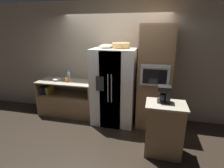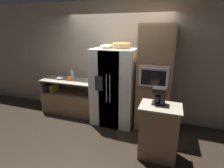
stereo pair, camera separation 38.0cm
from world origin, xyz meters
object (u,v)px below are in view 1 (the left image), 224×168
at_px(refrigerator, 114,87).
at_px(fruit_bowl, 106,46).
at_px(coffee_maker, 165,94).
at_px(mug, 67,80).
at_px(mixing_bowl, 56,79).
at_px(wall_oven, 154,78).
at_px(wicker_basket, 121,45).
at_px(bottle_tall, 69,76).

distance_m(refrigerator, fruit_bowl, 0.94).
bearing_deg(coffee_maker, mug, 158.41).
bearing_deg(mixing_bowl, fruit_bowl, -2.69).
bearing_deg(wall_oven, wicker_basket, -176.51).
bearing_deg(mixing_bowl, wicker_basket, -2.23).
bearing_deg(refrigerator, wicker_basket, 6.94).
relative_size(refrigerator, wicker_basket, 4.50).
relative_size(wicker_basket, fruit_bowl, 1.23).
xyz_separation_m(refrigerator, bottle_tall, (-1.23, 0.18, 0.14)).
relative_size(wicker_basket, mixing_bowl, 1.91).
distance_m(bottle_tall, coffee_maker, 2.55).
distance_m(wicker_basket, fruit_bowl, 0.33).
height_order(refrigerator, wall_oven, wall_oven).
distance_m(wicker_basket, coffee_maker, 1.47).
bearing_deg(wall_oven, coffee_maker, -78.58).
bearing_deg(bottle_tall, fruit_bowl, -8.75).
height_order(mixing_bowl, coffee_maker, coffee_maker).
height_order(wicker_basket, fruit_bowl, wicker_basket).
relative_size(mixing_bowl, coffee_maker, 0.72).
bearing_deg(bottle_tall, coffee_maker, -24.43).
relative_size(wicker_basket, bottle_tall, 1.44).
xyz_separation_m(wall_oven, mug, (-2.11, -0.03, -0.18)).
bearing_deg(coffee_maker, refrigerator, 141.24).
bearing_deg(mug, coffee_maker, -21.59).
bearing_deg(bottle_tall, refrigerator, -8.37).
xyz_separation_m(wicker_basket, fruit_bowl, (-0.33, 0.00, -0.03)).
bearing_deg(wicker_basket, coffee_maker, -43.41).
relative_size(fruit_bowl, bottle_tall, 1.17).
bearing_deg(mixing_bowl, mug, -8.02).
bearing_deg(refrigerator, mixing_bowl, 176.90).
height_order(wicker_basket, mixing_bowl, wicker_basket).
distance_m(refrigerator, bottle_tall, 1.25).
bearing_deg(fruit_bowl, refrigerator, -6.17).
relative_size(bottle_tall, mug, 2.13).
xyz_separation_m(wicker_basket, mixing_bowl, (-1.68, 0.07, -0.89)).
height_order(refrigerator, fruit_bowl, fruit_bowl).
height_order(wall_oven, coffee_maker, wall_oven).
xyz_separation_m(bottle_tall, mug, (0.02, -0.14, -0.07)).
xyz_separation_m(refrigerator, coffee_maker, (1.09, -0.87, 0.24)).
bearing_deg(mixing_bowl, bottle_tall, 18.28).
xyz_separation_m(wall_oven, wicker_basket, (-0.75, -0.05, 0.69)).
xyz_separation_m(mug, coffee_maker, (2.30, -0.91, 0.17)).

